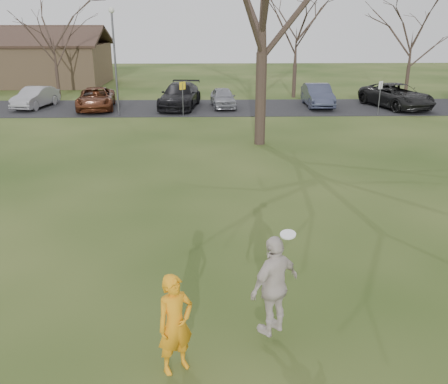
{
  "coord_description": "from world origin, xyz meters",
  "views": [
    {
      "loc": [
        -0.31,
        -7.46,
        5.6
      ],
      "look_at": [
        0.0,
        4.0,
        1.5
      ],
      "focal_mm": 38.78,
      "sensor_mm": 36.0,
      "label": 1
    }
  ],
  "objects_px": {
    "car_5": "(318,95)",
    "catching_play": "(275,285)",
    "car_2": "(96,99)",
    "car_4": "(223,98)",
    "car_6": "(397,96)",
    "car_1": "(35,97)",
    "player_defender": "(175,324)",
    "car_3": "(180,96)",
    "lamp_post": "(114,49)"
  },
  "relations": [
    {
      "from": "car_5",
      "to": "car_6",
      "type": "relative_size",
      "value": 0.8
    },
    {
      "from": "car_2",
      "to": "catching_play",
      "type": "height_order",
      "value": "catching_play"
    },
    {
      "from": "car_4",
      "to": "car_1",
      "type": "bearing_deg",
      "value": 173.7
    },
    {
      "from": "car_4",
      "to": "catching_play",
      "type": "relative_size",
      "value": 1.88
    },
    {
      "from": "car_3",
      "to": "car_2",
      "type": "bearing_deg",
      "value": -168.53
    },
    {
      "from": "player_defender",
      "to": "car_2",
      "type": "xyz_separation_m",
      "value": [
        -6.88,
        25.23,
        -0.16
      ]
    },
    {
      "from": "car_3",
      "to": "lamp_post",
      "type": "height_order",
      "value": "lamp_post"
    },
    {
      "from": "car_3",
      "to": "car_5",
      "type": "height_order",
      "value": "car_3"
    },
    {
      "from": "player_defender",
      "to": "car_2",
      "type": "relative_size",
      "value": 0.36
    },
    {
      "from": "car_6",
      "to": "car_3",
      "type": "bearing_deg",
      "value": 161.19
    },
    {
      "from": "car_4",
      "to": "lamp_post",
      "type": "height_order",
      "value": "lamp_post"
    },
    {
      "from": "car_6",
      "to": "car_1",
      "type": "bearing_deg",
      "value": 161.08
    },
    {
      "from": "car_1",
      "to": "car_6",
      "type": "distance_m",
      "value": 24.02
    },
    {
      "from": "player_defender",
      "to": "car_1",
      "type": "distance_m",
      "value": 28.2
    },
    {
      "from": "car_4",
      "to": "lamp_post",
      "type": "xyz_separation_m",
      "value": [
        -6.51,
        -2.52,
        3.29
      ]
    },
    {
      "from": "car_2",
      "to": "car_3",
      "type": "relative_size",
      "value": 0.9
    },
    {
      "from": "car_1",
      "to": "car_2",
      "type": "relative_size",
      "value": 0.84
    },
    {
      "from": "car_2",
      "to": "lamp_post",
      "type": "height_order",
      "value": "lamp_post"
    },
    {
      "from": "player_defender",
      "to": "car_3",
      "type": "bearing_deg",
      "value": 59.91
    },
    {
      "from": "car_5",
      "to": "lamp_post",
      "type": "bearing_deg",
      "value": -167.64
    },
    {
      "from": "car_4",
      "to": "car_5",
      "type": "height_order",
      "value": "car_5"
    },
    {
      "from": "car_4",
      "to": "catching_play",
      "type": "xyz_separation_m",
      "value": [
        0.27,
        -25.04,
        0.5
      ]
    },
    {
      "from": "catching_play",
      "to": "lamp_post",
      "type": "height_order",
      "value": "lamp_post"
    },
    {
      "from": "car_1",
      "to": "car_5",
      "type": "bearing_deg",
      "value": 11.35
    },
    {
      "from": "catching_play",
      "to": "lamp_post",
      "type": "bearing_deg",
      "value": 106.76
    },
    {
      "from": "player_defender",
      "to": "car_6",
      "type": "relative_size",
      "value": 0.31
    },
    {
      "from": "car_2",
      "to": "car_3",
      "type": "bearing_deg",
      "value": -3.4
    },
    {
      "from": "car_1",
      "to": "car_2",
      "type": "distance_m",
      "value": 4.23
    },
    {
      "from": "car_2",
      "to": "lamp_post",
      "type": "relative_size",
      "value": 0.78
    },
    {
      "from": "player_defender",
      "to": "car_2",
      "type": "distance_m",
      "value": 26.16
    },
    {
      "from": "car_2",
      "to": "car_6",
      "type": "xyz_separation_m",
      "value": [
        19.84,
        0.03,
        0.1
      ]
    },
    {
      "from": "car_1",
      "to": "lamp_post",
      "type": "distance_m",
      "value": 7.34
    },
    {
      "from": "car_4",
      "to": "car_6",
      "type": "distance_m",
      "value": 11.53
    },
    {
      "from": "car_2",
      "to": "car_6",
      "type": "distance_m",
      "value": 19.84
    },
    {
      "from": "car_2",
      "to": "lamp_post",
      "type": "distance_m",
      "value": 4.23
    },
    {
      "from": "catching_play",
      "to": "lamp_post",
      "type": "xyz_separation_m",
      "value": [
        -6.78,
        22.52,
        2.79
      ]
    },
    {
      "from": "lamp_post",
      "to": "car_6",
      "type": "bearing_deg",
      "value": 6.51
    },
    {
      "from": "lamp_post",
      "to": "car_2",
      "type": "bearing_deg",
      "value": 131.78
    },
    {
      "from": "car_1",
      "to": "lamp_post",
      "type": "height_order",
      "value": "lamp_post"
    },
    {
      "from": "car_1",
      "to": "car_2",
      "type": "height_order",
      "value": "car_2"
    },
    {
      "from": "car_4",
      "to": "car_3",
      "type": "bearing_deg",
      "value": 176.31
    },
    {
      "from": "player_defender",
      "to": "car_5",
      "type": "relative_size",
      "value": 0.39
    },
    {
      "from": "car_2",
      "to": "car_6",
      "type": "relative_size",
      "value": 0.87
    },
    {
      "from": "car_5",
      "to": "car_6",
      "type": "distance_m",
      "value": 5.18
    },
    {
      "from": "car_4",
      "to": "catching_play",
      "type": "height_order",
      "value": "catching_play"
    },
    {
      "from": "car_5",
      "to": "car_2",
      "type": "bearing_deg",
      "value": -176.84
    },
    {
      "from": "car_6",
      "to": "catching_play",
      "type": "xyz_separation_m",
      "value": [
        -11.25,
        -24.58,
        0.36
      ]
    },
    {
      "from": "catching_play",
      "to": "car_2",
      "type": "bearing_deg",
      "value": 109.29
    },
    {
      "from": "car_5",
      "to": "catching_play",
      "type": "distance_m",
      "value": 25.93
    },
    {
      "from": "player_defender",
      "to": "car_4",
      "type": "bearing_deg",
      "value": 53.53
    }
  ]
}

